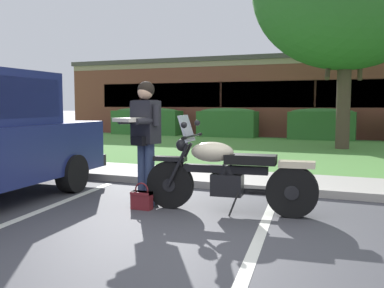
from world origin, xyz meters
TOP-DOWN VIEW (x-y plane):
  - ground_plane at (0.00, 0.00)m, footprint 140.00×140.00m
  - curb_strip at (0.00, 2.70)m, footprint 60.00×0.20m
  - concrete_walk at (0.00, 3.55)m, footprint 60.00×1.50m
  - grass_lawn at (0.00, 8.76)m, footprint 60.00×8.93m
  - stall_stripe_0 at (-2.17, 0.20)m, footprint 0.65×4.38m
  - stall_stripe_1 at (0.76, 0.20)m, footprint 0.65×4.38m
  - motorcycle at (0.19, 1.26)m, footprint 2.24×0.82m
  - rider_person at (-1.08, 1.20)m, footprint 0.54×0.65m
  - handbag at (-1.00, 0.97)m, footprint 0.28×0.13m
  - hedge_left at (-7.39, 13.04)m, footprint 3.15×0.90m
  - hedge_center_left at (-3.66, 13.04)m, footprint 2.41×0.90m
  - hedge_center_right at (0.07, 13.04)m, footprint 2.44×0.90m
  - brick_building at (-0.33, 19.18)m, footprint 23.69×10.23m

SIDE VIEW (x-z plane):
  - ground_plane at x=0.00m, z-range 0.00..0.00m
  - stall_stripe_0 at x=-2.17m, z-range 0.00..0.01m
  - stall_stripe_1 at x=0.76m, z-range 0.00..0.01m
  - grass_lawn at x=0.00m, z-range 0.00..0.06m
  - concrete_walk at x=0.00m, z-range 0.00..0.08m
  - curb_strip at x=0.00m, z-range 0.00..0.12m
  - handbag at x=-1.00m, z-range -0.04..0.32m
  - motorcycle at x=0.19m, z-range -0.14..1.12m
  - hedge_left at x=-7.39m, z-range 0.03..1.27m
  - hedge_center_left at x=-3.66m, z-range 0.03..1.27m
  - hedge_center_right at x=0.07m, z-range 0.03..1.27m
  - rider_person at x=-1.08m, z-range 0.15..1.86m
  - brick_building at x=-0.33m, z-range 0.00..3.48m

